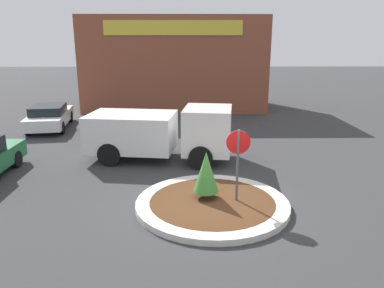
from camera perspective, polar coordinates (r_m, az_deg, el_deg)
ground_plane at (r=11.10m, az=3.09°, el=-9.50°), size 120.00×120.00×0.00m
traffic_island at (r=11.06m, az=3.09°, el=-9.08°), size 4.46×4.46×0.18m
stop_sign at (r=10.66m, az=7.01°, el=-1.54°), size 0.69×0.07×2.29m
island_shrub at (r=10.95m, az=2.16°, el=-4.28°), size 0.75×0.75×1.41m
utility_truck at (r=15.05m, az=-4.82°, el=1.91°), size 5.93×3.00×2.16m
storefront_building at (r=27.21m, az=-2.61°, el=12.22°), size 12.28×6.07×6.24m
parked_sedan_white at (r=21.94m, az=-20.89°, el=3.98°), size 2.50×4.89×1.31m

